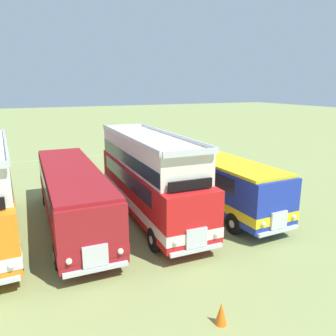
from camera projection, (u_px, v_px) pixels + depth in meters
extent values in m
sphere|color=#EAEACC|center=(11.00, 266.00, 10.97)|extent=(0.22, 0.22, 0.22)
cube|color=silver|center=(5.00, 143.00, 14.89)|extent=(0.37, 9.06, 0.24)
cylinder|color=black|center=(18.00, 257.00, 12.65)|extent=(0.31, 1.05, 1.04)
cylinder|color=silver|center=(23.00, 256.00, 12.72)|extent=(0.03, 0.36, 0.36)
cylinder|color=black|center=(12.00, 204.00, 18.34)|extent=(0.31, 1.05, 1.04)
cylinder|color=silver|center=(14.00, 204.00, 18.40)|extent=(0.03, 0.36, 0.36)
cube|color=maroon|center=(72.00, 193.00, 16.45)|extent=(2.84, 11.22, 2.30)
cube|color=maroon|center=(73.00, 205.00, 16.60)|extent=(2.88, 11.26, 0.44)
cube|color=#19232D|center=(70.00, 180.00, 16.67)|extent=(2.80, 8.83, 0.76)
cube|color=#19232D|center=(93.00, 222.00, 11.38)|extent=(2.20, 0.17, 0.90)
cube|color=silver|center=(95.00, 256.00, 11.58)|extent=(0.90, 0.15, 0.80)
cube|color=silver|center=(96.00, 269.00, 11.68)|extent=(2.30, 0.21, 0.16)
sphere|color=#EAEACC|center=(121.00, 251.00, 11.92)|extent=(0.22, 0.22, 0.22)
sphere|color=#EAEACC|center=(69.00, 261.00, 11.23)|extent=(0.22, 0.22, 0.22)
cube|color=maroon|center=(71.00, 169.00, 16.16)|extent=(2.79, 10.82, 0.14)
cylinder|color=black|center=(116.00, 245.00, 13.63)|extent=(0.31, 1.05, 1.04)
cylinder|color=silver|center=(120.00, 244.00, 13.69)|extent=(0.03, 0.36, 0.36)
cylinder|color=black|center=(58.00, 256.00, 12.75)|extent=(0.31, 1.05, 1.04)
cylinder|color=silver|center=(54.00, 257.00, 12.70)|extent=(0.03, 0.36, 0.36)
cylinder|color=black|center=(84.00, 191.00, 20.55)|extent=(0.31, 1.05, 1.04)
cylinder|color=silver|center=(87.00, 191.00, 20.60)|extent=(0.03, 0.36, 0.36)
cylinder|color=black|center=(45.00, 196.00, 19.67)|extent=(0.31, 1.05, 1.04)
cylinder|color=silver|center=(42.00, 196.00, 19.61)|extent=(0.03, 0.36, 0.36)
cube|color=red|center=(150.00, 187.00, 17.51)|extent=(2.82, 10.53, 2.30)
cube|color=silver|center=(150.00, 197.00, 17.66)|extent=(2.86, 10.57, 0.44)
cube|color=#19232D|center=(147.00, 174.00, 17.72)|extent=(2.78, 8.13, 0.76)
cube|color=#19232D|center=(196.00, 207.00, 12.75)|extent=(2.20, 0.17, 0.90)
cube|color=silver|center=(197.00, 238.00, 12.95)|extent=(0.90, 0.15, 0.80)
cube|color=silver|center=(197.00, 250.00, 13.04)|extent=(2.30, 0.21, 0.16)
sphere|color=#EAEACC|center=(217.00, 234.00, 13.29)|extent=(0.22, 0.22, 0.22)
sphere|color=#EAEACC|center=(176.00, 242.00, 12.60)|extent=(0.22, 0.22, 0.22)
cube|color=silver|center=(148.00, 151.00, 17.28)|extent=(2.69, 9.62, 1.50)
cube|color=silver|center=(192.00, 153.00, 12.65)|extent=(2.40, 0.17, 0.24)
cube|color=silver|center=(124.00, 126.00, 20.90)|extent=(2.40, 0.17, 0.24)
cube|color=silver|center=(169.00, 134.00, 17.54)|extent=(0.39, 9.55, 0.24)
cube|color=silver|center=(125.00, 137.00, 16.63)|extent=(0.39, 9.55, 0.24)
cube|color=#19232D|center=(148.00, 156.00, 17.35)|extent=(2.73, 9.53, 0.64)
cube|color=black|center=(190.00, 185.00, 13.00)|extent=(1.90, 0.18, 0.40)
cylinder|color=black|center=(202.00, 230.00, 15.00)|extent=(0.31, 1.05, 1.04)
cylinder|color=silver|center=(205.00, 230.00, 15.06)|extent=(0.03, 0.36, 0.36)
cylinder|color=black|center=(154.00, 239.00, 14.12)|extent=(0.31, 1.05, 1.04)
cylinder|color=silver|center=(151.00, 240.00, 14.06)|extent=(0.03, 0.36, 0.36)
cylinder|color=black|center=(148.00, 188.00, 21.29)|extent=(0.31, 1.05, 1.04)
cylinder|color=silver|center=(151.00, 187.00, 21.35)|extent=(0.03, 0.36, 0.36)
cylinder|color=black|center=(113.00, 192.00, 20.41)|extent=(0.31, 1.05, 1.04)
cylinder|color=silver|center=(111.00, 192.00, 20.36)|extent=(0.03, 0.36, 0.36)
cube|color=#1E339E|center=(210.00, 177.00, 19.36)|extent=(2.74, 11.07, 2.30)
cube|color=yellow|center=(210.00, 187.00, 19.51)|extent=(2.78, 11.11, 0.44)
cube|color=#19232D|center=(207.00, 166.00, 19.56)|extent=(2.72, 8.67, 0.76)
cube|color=#19232D|center=(279.00, 193.00, 14.46)|extent=(2.20, 0.15, 0.90)
cube|color=silver|center=(279.00, 220.00, 14.67)|extent=(0.90, 0.14, 0.80)
cube|color=silver|center=(278.00, 231.00, 14.76)|extent=(2.30, 0.19, 0.16)
sphere|color=#EAEACC|center=(294.00, 217.00, 15.05)|extent=(0.22, 0.22, 0.22)
sphere|color=#EAEACC|center=(263.00, 224.00, 14.27)|extent=(0.22, 0.22, 0.22)
cube|color=yellow|center=(211.00, 157.00, 19.07)|extent=(2.69, 10.66, 0.14)
cylinder|color=black|center=(271.00, 215.00, 16.74)|extent=(0.30, 1.05, 1.04)
cylinder|color=silver|center=(273.00, 215.00, 16.80)|extent=(0.03, 0.36, 0.36)
cylinder|color=black|center=(234.00, 224.00, 15.75)|extent=(0.30, 1.05, 1.04)
cylinder|color=silver|center=(232.00, 224.00, 15.69)|extent=(0.03, 0.36, 0.36)
cylinder|color=black|center=(194.00, 179.00, 23.36)|extent=(0.30, 1.05, 1.04)
cylinder|color=silver|center=(196.00, 178.00, 23.43)|extent=(0.03, 0.36, 0.36)
cylinder|color=black|center=(165.00, 183.00, 22.38)|extent=(0.30, 1.05, 1.04)
cylinder|color=silver|center=(163.00, 183.00, 22.31)|extent=(0.03, 0.36, 0.36)
cone|color=orange|center=(221.00, 313.00, 9.78)|extent=(0.36, 0.36, 0.71)
cylinder|color=#8C704C|center=(79.00, 162.00, 28.59)|extent=(0.08, 0.08, 1.05)
cylinder|color=#8C704C|center=(166.00, 153.00, 32.00)|extent=(0.08, 0.08, 1.05)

